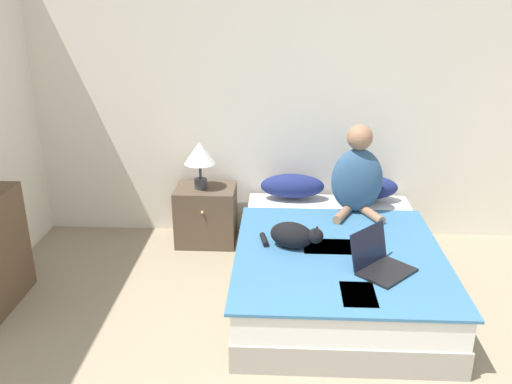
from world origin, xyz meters
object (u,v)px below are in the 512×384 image
Objects in this scene: pillow_near at (292,186)px; person_sitting at (357,176)px; cat_tabby at (294,235)px; table_lamp at (200,155)px; bed at (336,266)px; nightstand at (206,215)px; laptop_open at (380,262)px; pillow_far at (366,187)px.

pillow_near is 0.76× the size of person_sitting.
table_lamp is (-0.80, 0.91, 0.31)m from cat_tabby.
nightstand is (-1.09, 0.80, 0.05)m from bed.
cat_tabby is 0.64m from laptop_open.
laptop_open is at bearing -87.58° from person_sitting.
bed is 3.58× the size of pillow_far.
pillow_near reaches higher than cat_tabby.
pillow_near is at bearing 150.67° from person_sitting.
pillow_near is at bearing 110.40° from bed.
cat_tabby reaches higher than bed.
table_lamp is at bearing 145.03° from bed.
table_lamp reaches higher than bed.
cat_tabby is at bearing -48.71° from table_lamp.
person_sitting reaches higher than nightstand.
person_sitting is 1.41× the size of nightstand.
laptop_open is at bearing -42.84° from nightstand.
bed is at bearing 73.33° from laptop_open.
pillow_far reaches higher than nightstand.
table_lamp is at bearing -156.16° from nightstand.
laptop_open reaches higher than nightstand.
cat_tabby is 0.97× the size of laptop_open.
nightstand is (-1.41, -0.06, -0.27)m from pillow_far.
bed is at bearing -110.40° from pillow_far.
person_sitting is at bearing 70.79° from bed.
pillow_near is 0.86m from table_lamp.
laptop_open reaches higher than bed.
bed is 3.83× the size of nightstand.
person_sitting is 1.34m from table_lamp.
nightstand is at bearing 23.84° from table_lamp.
table_lamp reaches higher than cat_tabby.
table_lamp reaches higher than nightstand.
bed is 0.97m from pillow_near.
pillow_far is at bearing 40.60° from laptop_open.
pillow_far is 1.47m from table_lamp.
cat_tabby is at bearing -50.45° from nightstand.
pillow_far is (0.32, 0.86, 0.32)m from bed.
cat_tabby is at bearing -126.90° from person_sitting.
pillow_far is 1.18m from cat_tabby.
person_sitting is (0.20, 0.57, 0.52)m from bed.
pillow_near is 0.63m from person_sitting.
cat_tabby reaches higher than nightstand.
nightstand is at bearing 143.64° from bed.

